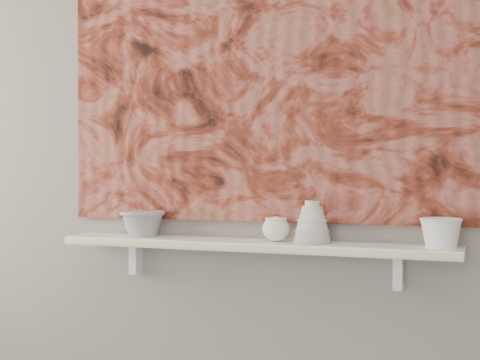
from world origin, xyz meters
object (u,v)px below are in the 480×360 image
at_px(shelf, 252,245).
at_px(bell_vessel, 312,222).
at_px(bowl_white, 441,233).
at_px(bowl_grey, 143,223).
at_px(painting, 259,68).
at_px(cup_cream, 276,229).

relative_size(shelf, bell_vessel, 9.77).
bearing_deg(bowl_white, bowl_grey, 180.00).
relative_size(shelf, bowl_grey, 8.32).
distance_m(painting, bowl_white, 0.85).
bearing_deg(bell_vessel, shelf, 180.00).
relative_size(painting, cup_cream, 16.07).
bearing_deg(painting, bell_vessel, -20.61).
relative_size(shelf, painting, 0.93).
bearing_deg(bowl_white, shelf, 180.00).
xyz_separation_m(shelf, cup_cream, (0.09, 0.00, 0.06)).
height_order(painting, bowl_white, painting).
xyz_separation_m(cup_cream, bell_vessel, (0.13, 0.00, 0.03)).
distance_m(bowl_grey, bell_vessel, 0.64).
bearing_deg(bell_vessel, painting, 159.39).
height_order(shelf, cup_cream, cup_cream).
xyz_separation_m(bowl_grey, cup_cream, (0.51, 0.00, -0.01)).
distance_m(shelf, bell_vessel, 0.23).
xyz_separation_m(painting, bowl_grey, (-0.43, -0.08, -0.56)).
height_order(shelf, bowl_white, bowl_white).
relative_size(shelf, cup_cream, 14.99).
height_order(cup_cream, bell_vessel, bell_vessel).
bearing_deg(painting, cup_cream, -42.63).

